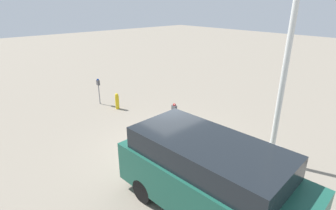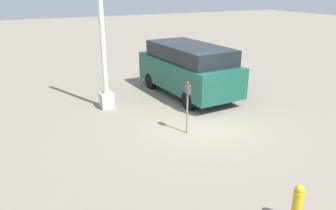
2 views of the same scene
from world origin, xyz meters
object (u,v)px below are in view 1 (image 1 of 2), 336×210
parking_meter_far (98,85)px  parked_van (209,175)px  parking_meter_near (174,114)px  fire_hydrant (117,101)px  lamp_post (278,112)px

parking_meter_far → parked_van: parked_van is taller
parking_meter_near → fire_hydrant: parking_meter_near is taller
lamp_post → parking_meter_near: bearing=-154.4°
parking_meter_near → parked_van: parked_van is taller
fire_hydrant → parked_van: bearing=-15.0°
lamp_post → fire_hydrant: size_ratio=6.53×
parking_meter_far → fire_hydrant: 1.38m
parked_van → fire_hydrant: bearing=161.7°
parked_van → fire_hydrant: 7.77m
parking_meter_near → fire_hydrant: size_ratio=1.93×
parking_meter_near → parking_meter_far: parking_meter_near is taller
lamp_post → fire_hydrant: 7.67m
parking_meter_near → lamp_post: (3.12, 1.50, 0.62)m
lamp_post → parked_van: 3.39m
parking_meter_near → fire_hydrant: 4.38m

